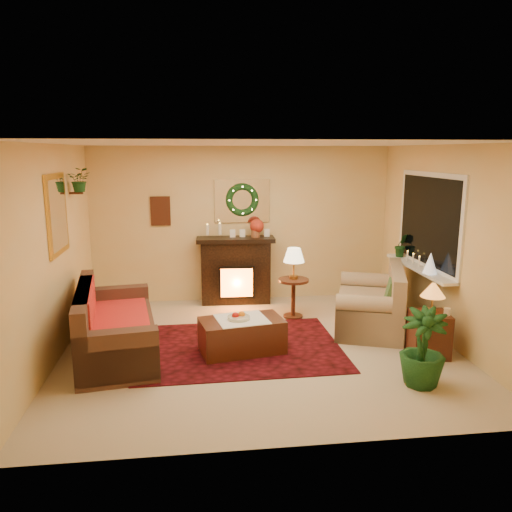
{
  "coord_description": "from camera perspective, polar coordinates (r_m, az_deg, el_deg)",
  "views": [
    {
      "loc": [
        -0.8,
        -6.07,
        2.51
      ],
      "look_at": [
        0.0,
        0.35,
        1.15
      ],
      "focal_mm": 35.0,
      "sensor_mm": 36.0,
      "label": 1
    }
  ],
  "objects": [
    {
      "name": "window_glass",
      "position": [
        7.45,
        19.06,
        3.81
      ],
      "size": [
        0.02,
        1.7,
        1.22
      ],
      "primitive_type": "cube",
      "color": "black",
      "rests_on": "wall_right"
    },
    {
      "name": "window_sill",
      "position": [
        7.53,
        18.1,
        -1.32
      ],
      "size": [
        0.22,
        1.86,
        0.04
      ],
      "primitive_type": "cube",
      "color": "white",
      "rests_on": "wall_right"
    },
    {
      "name": "wreath",
      "position": [
        8.34,
        -1.57,
        6.43
      ],
      "size": [
        0.55,
        0.11,
        0.55
      ],
      "primitive_type": "torus",
      "rotation": [
        1.57,
        0.0,
        0.0
      ],
      "color": "#194719",
      "rests_on": "wall_back"
    },
    {
      "name": "hanging_plant",
      "position": [
        7.31,
        -19.39,
        6.96
      ],
      "size": [
        0.33,
        0.28,
        0.36
      ],
      "primitive_type": "imported",
      "color": "#194719",
      "rests_on": "wall_left"
    },
    {
      "name": "sofa",
      "position": [
        6.54,
        -15.66,
        -7.14
      ],
      "size": [
        1.18,
        2.15,
        0.88
      ],
      "primitive_type": "cube",
      "rotation": [
        0.0,
        0.0,
        0.15
      ],
      "color": "brown",
      "rests_on": "floor"
    },
    {
      "name": "end_table_square",
      "position": [
        6.66,
        19.13,
        -8.46
      ],
      "size": [
        0.51,
        0.51,
        0.55
      ],
      "primitive_type": "cube",
      "rotation": [
        0.0,
        0.0,
        -0.14
      ],
      "color": "#431E17",
      "rests_on": "floor"
    },
    {
      "name": "wall_left",
      "position": [
        6.42,
        -22.31,
        0.11
      ],
      "size": [
        4.5,
        4.5,
        0.0
      ],
      "primitive_type": "plane",
      "color": "#EFD88C",
      "rests_on": "ground"
    },
    {
      "name": "mantel_mirror",
      "position": [
        8.38,
        -1.59,
        6.32
      ],
      "size": [
        0.92,
        0.02,
        0.72
      ],
      "primitive_type": "cube",
      "color": "white",
      "rests_on": "wall_back"
    },
    {
      "name": "ceiling",
      "position": [
        6.12,
        0.41,
        12.71
      ],
      "size": [
        5.0,
        5.0,
        0.0
      ],
      "primitive_type": "plane",
      "color": "white",
      "rests_on": "ground"
    },
    {
      "name": "side_table_round",
      "position": [
        7.69,
        4.28,
        -4.67
      ],
      "size": [
        0.49,
        0.49,
        0.61
      ],
      "primitive_type": "cylinder",
      "rotation": [
        0.0,
        0.0,
        -0.06
      ],
      "color": "#4B2312",
      "rests_on": "floor"
    },
    {
      "name": "fruit_bowl",
      "position": [
        6.32,
        -2.0,
        -7.17
      ],
      "size": [
        0.28,
        0.28,
        0.07
      ],
      "primitive_type": "cylinder",
      "color": "beige",
      "rests_on": "coffee_table"
    },
    {
      "name": "window_frame",
      "position": [
        7.45,
        19.17,
        3.81
      ],
      "size": [
        0.03,
        1.86,
        1.36
      ],
      "primitive_type": "cube",
      "color": "white",
      "rests_on": "wall_right"
    },
    {
      "name": "mantel_candle_b",
      "position": [
        8.22,
        -4.16,
        3.09
      ],
      "size": [
        0.06,
        0.06,
        0.18
      ],
      "primitive_type": "cylinder",
      "color": "beige",
      "rests_on": "fireplace"
    },
    {
      "name": "gold_mirror",
      "position": [
        6.63,
        -21.79,
        4.44
      ],
      "size": [
        0.03,
        0.84,
        1.0
      ],
      "primitive_type": "cube",
      "color": "gold",
      "rests_on": "wall_left"
    },
    {
      "name": "floor",
      "position": [
        6.62,
        0.38,
        -10.42
      ],
      "size": [
        5.0,
        5.0,
        0.0
      ],
      "primitive_type": "plane",
      "color": "beige",
      "rests_on": "ground"
    },
    {
      "name": "mantel_candle_a",
      "position": [
        8.16,
        -5.58,
        3.0
      ],
      "size": [
        0.05,
        0.05,
        0.16
      ],
      "primitive_type": "cylinder",
      "color": "white",
      "rests_on": "fireplace"
    },
    {
      "name": "wall_front",
      "position": [
        4.09,
        4.52,
        -5.39
      ],
      "size": [
        5.0,
        5.0,
        0.0
      ],
      "primitive_type": "plane",
      "color": "#EFD88C",
      "rests_on": "ground"
    },
    {
      "name": "lamp_tiffany",
      "position": [
        6.52,
        19.53,
        -4.54
      ],
      "size": [
        0.3,
        0.3,
        0.44
      ],
      "primitive_type": "cone",
      "color": "orange",
      "rests_on": "end_table_square"
    },
    {
      "name": "wall_back",
      "position": [
        8.45,
        -1.59,
        3.63
      ],
      "size": [
        5.0,
        5.0,
        0.0
      ],
      "primitive_type": "plane",
      "color": "#EFD88C",
      "rests_on": "ground"
    },
    {
      "name": "wall_right",
      "position": [
        7.01,
        21.09,
        1.13
      ],
      "size": [
        4.5,
        4.5,
        0.0
      ],
      "primitive_type": "plane",
      "color": "#EFD88C",
      "rests_on": "ground"
    },
    {
      "name": "red_throw",
      "position": [
        6.67,
        -15.93,
        -6.55
      ],
      "size": [
        0.85,
        1.38,
        0.02
      ],
      "primitive_type": "cube",
      "color": "red",
      "rests_on": "sofa"
    },
    {
      "name": "sill_plant",
      "position": [
        8.1,
        16.28,
        1.26
      ],
      "size": [
        0.26,
        0.21,
        0.48
      ],
      "primitive_type": "imported",
      "color": "black",
      "rests_on": "window_sill"
    },
    {
      "name": "floor_palm",
      "position": [
        5.76,
        18.52,
        -9.75
      ],
      "size": [
        1.92,
        1.92,
        2.59
      ],
      "primitive_type": "imported",
      "rotation": [
        0.0,
        0.0,
        -0.42
      ],
      "color": "#143518",
      "rests_on": "floor"
    },
    {
      "name": "loveseat",
      "position": [
        7.4,
        12.88,
        -4.83
      ],
      "size": [
        1.36,
        1.75,
        0.89
      ],
      "primitive_type": "cube",
      "rotation": [
        0.0,
        0.0,
        -0.34
      ],
      "color": "gray",
      "rests_on": "floor"
    },
    {
      "name": "wall_art",
      "position": [
        8.38,
        -10.86,
        5.08
      ],
      "size": [
        0.32,
        0.03,
        0.48
      ],
      "primitive_type": "cube",
      "color": "#381E11",
      "rests_on": "wall_back"
    },
    {
      "name": "area_rug",
      "position": [
        6.62,
        -1.95,
        -10.38
      ],
      "size": [
        2.64,
        2.0,
        0.01
      ],
      "primitive_type": "cube",
      "rotation": [
        0.0,
        0.0,
        0.02
      ],
      "color": "#63140D",
      "rests_on": "floor"
    },
    {
      "name": "fireplace",
      "position": [
        8.37,
        -2.34,
        -1.68
      ],
      "size": [
        1.16,
        0.41,
        1.05
      ],
      "primitive_type": "cube",
      "rotation": [
        0.0,
        0.0,
        -0.04
      ],
      "color": "black",
      "rests_on": "floor"
    },
    {
      "name": "lamp_cream",
      "position": [
        7.57,
        4.35,
        -0.6
      ],
      "size": [
        0.32,
        0.32,
        0.49
      ],
      "primitive_type": "cone",
      "color": "beige",
      "rests_on": "side_table_round"
    },
    {
      "name": "coffee_table",
      "position": [
        6.41,
        -1.64,
        -9.15
      ],
      "size": [
        1.12,
        0.74,
        0.43
      ],
      "primitive_type": "cube",
      "rotation": [
        0.0,
        0.0,
        0.18
      ],
      "color": "#43180F",
      "rests_on": "floor"
    },
    {
      "name": "mini_tree",
      "position": [
        7.11,
        19.3,
        -0.75
      ],
      "size": [
        0.19,
        0.19,
        0.29
      ],
      "primitive_type": "cone",
      "color": "white",
      "rests_on": "window_sill"
    },
    {
      "name": "poinsettia",
      "position": [
        8.26,
        0.11,
        3.44
      ],
      "size": [
        0.23,
        0.23,
        0.23
      ],
      "primitive_type": "sphere",
      "color": "#B22D1B",
      "rests_on": "fireplace"
    }
  ]
}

